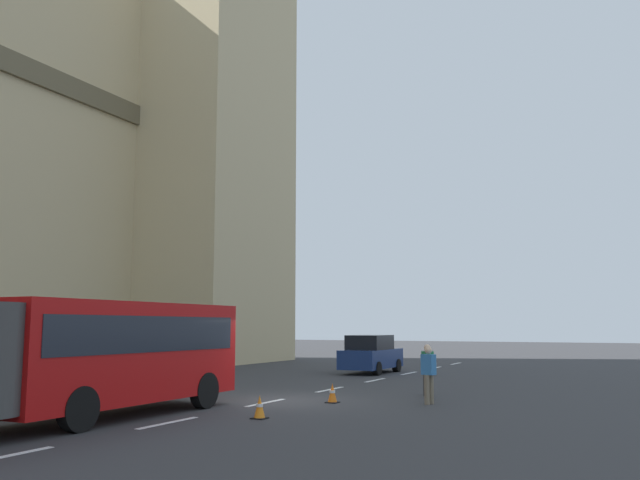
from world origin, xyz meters
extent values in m
plane|color=#333335|center=(0.00, 0.00, 0.00)|extent=(160.00, 160.00, 0.00)
cube|color=silver|center=(-9.88, 0.00, 0.01)|extent=(2.20, 0.16, 0.01)
cube|color=silver|center=(-5.28, 0.00, 0.01)|extent=(2.20, 0.16, 0.01)
cube|color=silver|center=(-0.68, 0.00, 0.01)|extent=(2.20, 0.16, 0.01)
cube|color=silver|center=(3.92, 0.00, 0.01)|extent=(2.20, 0.16, 0.01)
cube|color=silver|center=(8.52, 0.00, 0.01)|extent=(2.20, 0.16, 0.01)
cube|color=silver|center=(13.12, 0.00, 0.01)|extent=(2.20, 0.16, 0.01)
cube|color=silver|center=(17.72, 0.00, 0.01)|extent=(2.20, 0.16, 0.01)
cube|color=silver|center=(22.32, 0.00, 0.01)|extent=(2.20, 0.16, 0.01)
cube|color=#C6B284|center=(17.26, 16.00, 24.38)|extent=(9.85, 9.85, 48.76)
cube|color=#B20F0F|center=(-5.02, 2.00, 1.65)|extent=(7.53, 2.50, 2.50)
cube|color=#1E232D|center=(-5.02, 2.00, 2.10)|extent=(6.93, 2.54, 0.90)
cylinder|color=black|center=(-2.61, 0.88, 0.50)|extent=(1.00, 0.30, 1.00)
cylinder|color=black|center=(-7.28, 0.88, 0.50)|extent=(1.00, 0.30, 1.00)
cube|color=navy|center=(12.53, 1.72, 0.70)|extent=(4.40, 1.80, 0.90)
cube|color=black|center=(12.33, 1.72, 1.50)|extent=(2.46, 1.66, 0.70)
cylinder|color=black|center=(13.94, 0.91, 0.32)|extent=(0.64, 0.30, 0.64)
cylinder|color=black|center=(11.12, 0.91, 0.32)|extent=(0.64, 0.30, 0.64)
cube|color=black|center=(-3.72, -1.60, 0.01)|extent=(0.36, 0.36, 0.03)
cone|color=orange|center=(-3.72, -1.60, 0.31)|extent=(0.28, 0.28, 0.55)
cylinder|color=white|center=(-3.72, -1.60, 0.33)|extent=(0.17, 0.17, 0.08)
cube|color=black|center=(0.20, -1.81, 0.01)|extent=(0.36, 0.36, 0.03)
cone|color=orange|center=(0.20, -1.81, 0.31)|extent=(0.28, 0.28, 0.55)
cylinder|color=white|center=(0.20, -1.81, 0.33)|extent=(0.17, 0.17, 0.08)
cylinder|color=#726651|center=(1.00, -4.52, 0.43)|extent=(0.16, 0.16, 0.86)
cylinder|color=#726651|center=(1.19, -4.59, 0.43)|extent=(0.16, 0.16, 0.86)
cube|color=#3372B2|center=(1.10, -4.55, 1.16)|extent=(0.37, 0.46, 0.60)
sphere|color=beige|center=(1.10, -4.55, 1.58)|extent=(0.22, 0.22, 0.22)
cylinder|color=#333333|center=(3.32, -3.78, 0.43)|extent=(0.16, 0.16, 0.86)
cylinder|color=#333333|center=(3.47, -3.91, 0.43)|extent=(0.16, 0.16, 0.86)
cube|color=#267F4C|center=(3.40, -3.84, 1.16)|extent=(0.44, 0.46, 0.60)
sphere|color=beige|center=(3.40, -3.84, 1.58)|extent=(0.22, 0.22, 0.22)
camera|label=1|loc=(-18.29, -10.29, 2.31)|focal=37.04mm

